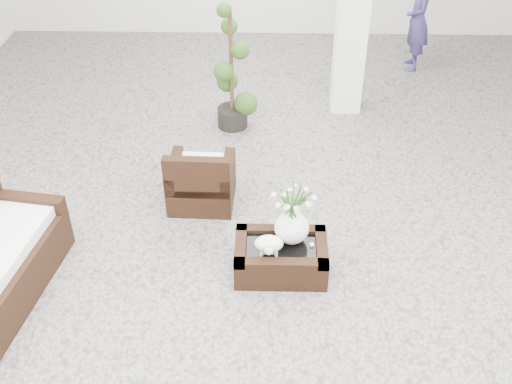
{
  "coord_description": "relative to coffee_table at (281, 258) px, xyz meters",
  "views": [
    {
      "loc": [
        0.11,
        -5.04,
        4.32
      ],
      "look_at": [
        0.0,
        -0.1,
        0.62
      ],
      "focal_mm": 43.15,
      "sensor_mm": 36.0,
      "label": 1
    }
  ],
  "objects": [
    {
      "name": "ground",
      "position": [
        -0.26,
        0.57,
        -0.16
      ],
      "size": [
        11.0,
        11.0,
        0.0
      ],
      "primitive_type": "plane",
      "color": "gray",
      "rests_on": "ground"
    },
    {
      "name": "coffee_table",
      "position": [
        0.0,
        0.0,
        0.0
      ],
      "size": [
        0.9,
        0.6,
        0.31
      ],
      "primitive_type": "cube",
      "color": "black",
      "rests_on": "ground"
    },
    {
      "name": "sheep_figurine",
      "position": [
        -0.12,
        -0.1,
        0.26
      ],
      "size": [
        0.28,
        0.23,
        0.21
      ],
      "primitive_type": "ellipsoid",
      "color": "white",
      "rests_on": "coffee_table"
    },
    {
      "name": "shopper",
      "position": [
        2.14,
        4.72,
        0.63
      ],
      "size": [
        0.41,
        0.59,
        1.57
      ],
      "primitive_type": "imported",
      "rotation": [
        0.0,
        0.0,
        -1.62
      ],
      "color": "navy",
      "rests_on": "ground"
    },
    {
      "name": "topiary",
      "position": [
        -0.63,
        2.81,
        0.69
      ],
      "size": [
        0.45,
        0.45,
        1.7
      ],
      "primitive_type": null,
      "color": "#264215",
      "rests_on": "ground"
    },
    {
      "name": "planter_narcissus",
      "position": [
        0.1,
        0.1,
        0.56
      ],
      "size": [
        0.44,
        0.44,
        0.8
      ],
      "primitive_type": null,
      "color": "white",
      "rests_on": "coffee_table"
    },
    {
      "name": "tealight",
      "position": [
        0.3,
        0.02,
        0.17
      ],
      "size": [
        0.04,
        0.04,
        0.03
      ],
      "primitive_type": "cylinder",
      "color": "white",
      "rests_on": "coffee_table"
    },
    {
      "name": "armchair",
      "position": [
        -0.88,
        1.13,
        0.23
      ],
      "size": [
        0.74,
        0.71,
        0.76
      ],
      "primitive_type": "cube",
      "rotation": [
        0.0,
        0.0,
        3.11
      ],
      "color": "black",
      "rests_on": "ground"
    }
  ]
}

